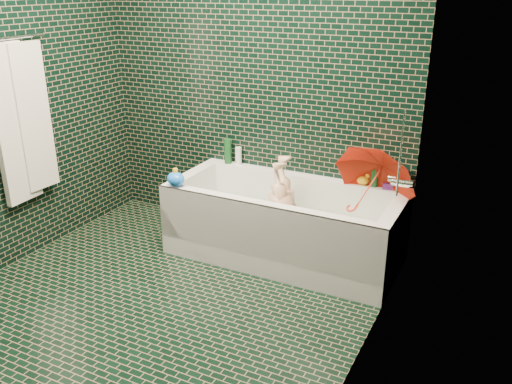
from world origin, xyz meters
The scene contains 20 objects.
floor centered at (0.00, 0.00, 0.00)m, with size 2.80×2.80×0.00m, color black.
wall_back centered at (0.00, 1.40, 1.25)m, with size 2.80×2.80×0.00m, color black.
wall_right centered at (1.30, 0.00, 1.25)m, with size 2.80×2.80×0.00m, color black.
bathtub centered at (0.45, 1.01, 0.21)m, with size 1.70×0.75×0.55m.
bath_mat centered at (0.45, 1.02, 0.16)m, with size 1.35×0.47×0.01m, color #3ECF29.
water centered at (0.45, 1.02, 0.30)m, with size 1.48×0.53×0.00m, color silver.
towel_rail centered at (-1.25, 0.25, 1.60)m, with size 0.02×0.02×0.58m, color silver.
towel centered at (-1.24, 0.24, 1.03)m, with size 0.08×0.44×1.12m.
faucet centered at (1.26, 1.02, 0.77)m, with size 0.18×0.19×0.55m.
child centered at (0.47, 1.01, 0.31)m, with size 0.34×0.22×0.92m, color #DBAB89.
umbrella centered at (1.04, 1.12, 0.63)m, with size 0.57×0.57×0.50m, color red.
soap_bottle_a centered at (1.25, 1.32, 0.55)m, with size 0.09×0.09×0.23m, color white.
soap_bottle_b centered at (1.14, 1.33, 0.55)m, with size 0.09×0.10×0.21m, color #59217C.
soap_bottle_c centered at (1.22, 1.32, 0.55)m, with size 0.12×0.12×0.16m, color #14461D.
bottle_right_tall centered at (1.02, 1.36, 0.67)m, with size 0.06×0.06×0.23m, color #14461D.
bottle_right_pump centered at (1.25, 1.35, 0.63)m, with size 0.05×0.05×0.16m, color silver.
bottle_left_tall centered at (-0.21, 1.35, 0.65)m, with size 0.06×0.06×0.21m, color #14461D.
bottle_left_short centered at (-0.12, 1.36, 0.62)m, with size 0.05×0.05×0.14m, color white.
rubber_duck centered at (0.94, 1.35, 0.59)m, with size 0.12×0.10×0.09m.
bath_toy centered at (-0.28, 0.70, 0.61)m, with size 0.16×0.14×0.13m.
Camera 1 is at (1.91, -2.35, 1.96)m, focal length 38.00 mm.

